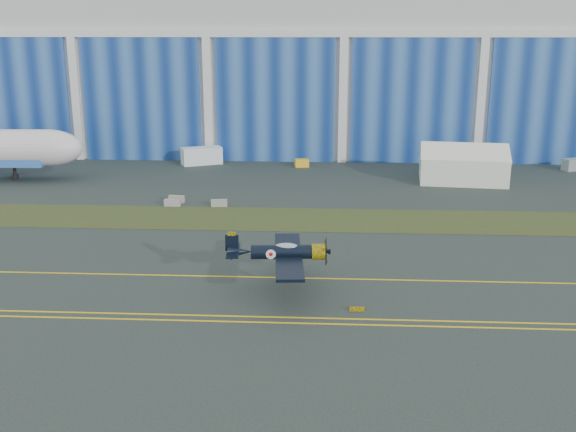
# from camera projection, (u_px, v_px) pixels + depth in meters

# --- Properties ---
(ground) EXTENTS (260.00, 260.00, 0.00)m
(ground) POSITION_uv_depth(u_px,v_px,m) (125.00, 256.00, 65.38)
(ground) COLOR #2C3633
(ground) RESTS_ON ground
(grass_median) EXTENTS (260.00, 10.00, 0.02)m
(grass_median) POSITION_uv_depth(u_px,v_px,m) (159.00, 217.00, 78.83)
(grass_median) COLOR #475128
(grass_median) RESTS_ON ground
(hangar) EXTENTS (220.00, 45.70, 30.00)m
(hangar) POSITION_uv_depth(u_px,v_px,m) (227.00, 63.00, 130.39)
(hangar) COLOR silver
(hangar) RESTS_ON ground
(taxiway_centreline) EXTENTS (200.00, 0.20, 0.02)m
(taxiway_centreline) POSITION_uv_depth(u_px,v_px,m) (109.00, 274.00, 60.56)
(taxiway_centreline) COLOR yellow
(taxiway_centreline) RESTS_ON ground
(edge_line_near) EXTENTS (80.00, 0.20, 0.02)m
(edge_line_near) POSITION_uv_depth(u_px,v_px,m) (70.00, 318.00, 51.43)
(edge_line_near) COLOR yellow
(edge_line_near) RESTS_ON ground
(edge_line_far) EXTENTS (80.00, 0.20, 0.02)m
(edge_line_far) POSITION_uv_depth(u_px,v_px,m) (74.00, 312.00, 52.39)
(edge_line_far) COLOR yellow
(edge_line_far) RESTS_ON ground
(guard_board_right) EXTENTS (1.20, 0.15, 0.35)m
(guard_board_right) POSITION_uv_depth(u_px,v_px,m) (357.00, 309.00, 52.59)
(guard_board_right) COLOR yellow
(guard_board_right) RESTS_ON ground
(warbird) EXTENTS (10.65, 12.51, 3.49)m
(warbird) POSITION_uv_depth(u_px,v_px,m) (282.00, 252.00, 55.98)
(warbird) COLOR black
(warbird) RESTS_ON ground
(tent) EXTENTS (13.12, 10.22, 5.68)m
(tent) POSITION_uv_depth(u_px,v_px,m) (463.00, 162.00, 96.76)
(tent) COLOR white
(tent) RESTS_ON ground
(shipping_container) EXTENTS (6.88, 5.02, 2.77)m
(shipping_container) POSITION_uv_depth(u_px,v_px,m) (202.00, 156.00, 109.27)
(shipping_container) COLOR white
(shipping_container) RESTS_ON ground
(tug) EXTENTS (2.38, 1.76, 1.25)m
(tug) POSITION_uv_depth(u_px,v_px,m) (302.00, 163.00, 107.36)
(tug) COLOR yellow
(tug) RESTS_ON ground
(gse_box) EXTENTS (3.47, 2.76, 1.84)m
(gse_box) POSITION_uv_depth(u_px,v_px,m) (573.00, 165.00, 104.57)
(gse_box) COLOR gray
(gse_box) RESTS_ON ground
(barrier_a) EXTENTS (2.07, 0.91, 0.90)m
(barrier_a) POSITION_uv_depth(u_px,v_px,m) (177.00, 199.00, 85.38)
(barrier_a) COLOR #9C9D82
(barrier_a) RESTS_ON ground
(barrier_b) EXTENTS (2.01, 0.62, 0.90)m
(barrier_b) POSITION_uv_depth(u_px,v_px,m) (172.00, 203.00, 83.59)
(barrier_b) COLOR #958F98
(barrier_b) RESTS_ON ground
(barrier_c) EXTENTS (2.06, 0.86, 0.90)m
(barrier_c) POSITION_uv_depth(u_px,v_px,m) (219.00, 203.00, 83.45)
(barrier_c) COLOR gray
(barrier_c) RESTS_ON ground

